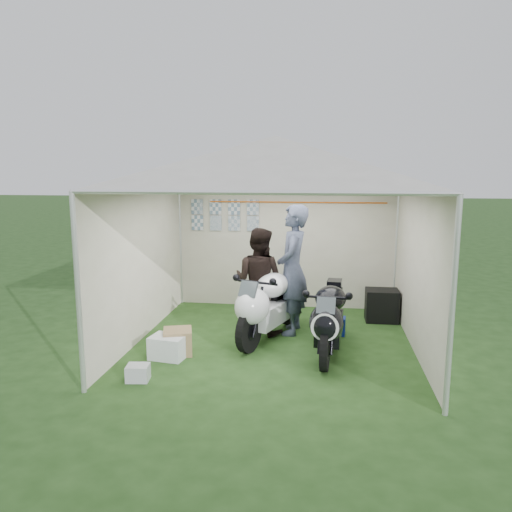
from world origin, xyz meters
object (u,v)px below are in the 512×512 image
at_px(person_dark_jacket, 259,281).
at_px(crate_0, 168,347).
at_px(paddock_stand, 333,326).
at_px(crate_1, 178,342).
at_px(person_blue_jacket, 293,270).
at_px(equipment_box, 382,305).
at_px(motorcycle_black, 329,317).
at_px(canopy_tent, 275,166).
at_px(motorcycle_white, 268,303).
at_px(crate_2, 138,373).

distance_m(person_dark_jacket, crate_0, 1.78).
xyz_separation_m(paddock_stand, crate_1, (-2.16, -1.14, 0.04)).
bearing_deg(person_blue_jacket, equipment_box, 122.34).
relative_size(motorcycle_black, crate_0, 4.22).
bearing_deg(equipment_box, person_dark_jacket, -156.21).
bearing_deg(equipment_box, canopy_tent, -143.49).
height_order(paddock_stand, crate_1, crate_1).
distance_m(equipment_box, crate_0, 3.73).
bearing_deg(paddock_stand, equipment_box, 44.92).
bearing_deg(crate_1, crate_0, -114.69).
distance_m(motorcycle_white, equipment_box, 2.18).
bearing_deg(crate_2, equipment_box, 42.16).
xyz_separation_m(motorcycle_black, paddock_stand, (0.08, 0.88, -0.40)).
distance_m(person_blue_jacket, crate_2, 2.86).
height_order(canopy_tent, person_blue_jacket, canopy_tent).
distance_m(paddock_stand, person_dark_jacket, 1.36).
xyz_separation_m(person_dark_jacket, crate_1, (-0.99, -1.08, -0.66)).
bearing_deg(motorcycle_white, canopy_tent, -15.38).
distance_m(motorcycle_white, crate_1, 1.46).
height_order(canopy_tent, crate_0, canopy_tent).
height_order(canopy_tent, equipment_box, canopy_tent).
relative_size(canopy_tent, crate_2, 21.19).
bearing_deg(motorcycle_white, person_blue_jacket, 67.87).
height_order(person_dark_jacket, crate_1, person_dark_jacket).
xyz_separation_m(canopy_tent, equipment_box, (1.70, 1.26, -2.31)).
bearing_deg(person_blue_jacket, crate_1, -49.89).
bearing_deg(canopy_tent, crate_0, -147.37).
bearing_deg(canopy_tent, paddock_stand, 26.64).
height_order(motorcycle_white, crate_2, motorcycle_white).
height_order(canopy_tent, motorcycle_white, canopy_tent).
relative_size(canopy_tent, motorcycle_black, 2.89).
relative_size(canopy_tent, paddock_stand, 15.56).
distance_m(motorcycle_white, paddock_stand, 1.13).
bearing_deg(crate_2, person_blue_jacket, 50.18).
distance_m(canopy_tent, crate_1, 2.81).
bearing_deg(crate_0, motorcycle_white, 36.66).
xyz_separation_m(canopy_tent, paddock_stand, (0.88, 0.44, -2.44)).
height_order(person_dark_jacket, crate_0, person_dark_jacket).
height_order(canopy_tent, paddock_stand, canopy_tent).
distance_m(equipment_box, crate_2, 4.32).
xyz_separation_m(motorcycle_black, crate_1, (-2.08, -0.25, -0.36)).
bearing_deg(crate_0, motorcycle_black, 11.19).
xyz_separation_m(motorcycle_white, paddock_stand, (0.98, 0.37, -0.43)).
distance_m(paddock_stand, crate_2, 3.16).
height_order(equipment_box, crate_2, equipment_box).
relative_size(canopy_tent, crate_0, 12.21).
bearing_deg(motorcycle_white, crate_1, -127.47).
xyz_separation_m(canopy_tent, crate_0, (-1.36, -0.87, -2.42)).
bearing_deg(person_blue_jacket, motorcycle_black, 35.86).
xyz_separation_m(motorcycle_white, equipment_box, (1.80, 1.19, -0.30)).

